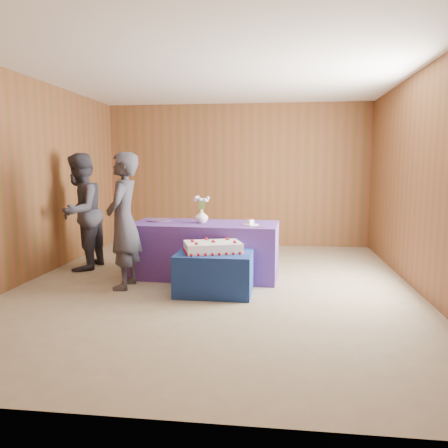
% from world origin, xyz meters
% --- Properties ---
extents(ground, '(6.00, 6.00, 0.00)m').
position_xyz_m(ground, '(0.00, 0.00, 0.00)').
color(ground, gray).
rests_on(ground, ground).
extents(room_shell, '(5.04, 6.04, 2.72)m').
position_xyz_m(room_shell, '(0.00, 0.00, 1.80)').
color(room_shell, brown).
rests_on(room_shell, ground).
extents(cake_table, '(0.91, 0.71, 0.50)m').
position_xyz_m(cake_table, '(0.04, -0.31, 0.25)').
color(cake_table, navy).
rests_on(cake_table, ground).
extents(serving_table, '(2.04, 0.99, 0.75)m').
position_xyz_m(serving_table, '(-0.21, 0.49, 0.38)').
color(serving_table, '#553594').
rests_on(serving_table, ground).
extents(sheet_cake, '(0.80, 0.66, 0.16)m').
position_xyz_m(sheet_cake, '(0.02, -0.29, 0.56)').
color(sheet_cake, white).
rests_on(sheet_cake, cake_table).
extents(vase, '(0.21, 0.21, 0.19)m').
position_xyz_m(vase, '(-0.25, 0.47, 0.84)').
color(vase, white).
rests_on(vase, serving_table).
extents(flower_spray, '(0.23, 0.23, 0.17)m').
position_xyz_m(flower_spray, '(-0.25, 0.47, 1.08)').
color(flower_spray, '#336C2B').
rests_on(flower_spray, vase).
extents(platter, '(0.37, 0.37, 0.02)m').
position_xyz_m(platter, '(-0.87, 0.59, 0.76)').
color(platter, '#62468C').
rests_on(platter, serving_table).
extents(plate, '(0.26, 0.26, 0.01)m').
position_xyz_m(plate, '(0.43, 0.34, 0.76)').
color(plate, white).
rests_on(plate, serving_table).
extents(cake_slice, '(0.09, 0.09, 0.08)m').
position_xyz_m(cake_slice, '(0.43, 0.34, 0.79)').
color(cake_slice, white).
rests_on(cake_slice, plate).
extents(knife, '(0.26, 0.04, 0.00)m').
position_xyz_m(knife, '(0.51, 0.12, 0.75)').
color(knife, silver).
rests_on(knife, serving_table).
extents(guest_left, '(0.44, 0.64, 1.70)m').
position_xyz_m(guest_left, '(-1.12, -0.21, 0.85)').
color(guest_left, '#36353E').
rests_on(guest_left, ground).
extents(guest_right, '(0.67, 0.85, 1.72)m').
position_xyz_m(guest_right, '(-2.10, 0.68, 0.86)').
color(guest_right, '#363540').
rests_on(guest_right, ground).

